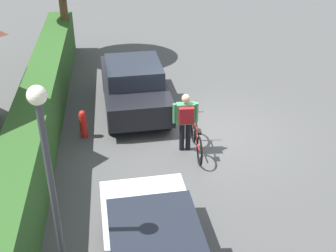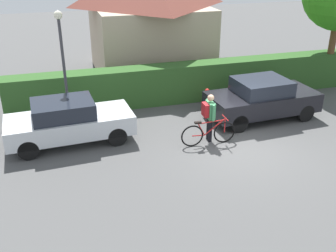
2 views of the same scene
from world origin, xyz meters
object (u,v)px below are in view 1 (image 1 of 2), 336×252
(bicycle, at_px, (196,138))
(fire_hydrant, at_px, (83,124))
(person_rider, at_px, (186,118))
(street_lamp, at_px, (49,172))
(parked_car_far, at_px, (134,85))

(bicycle, distance_m, fire_hydrant, 3.14)
(bicycle, xyz_separation_m, fire_hydrant, (1.11, 2.94, 0.01))
(bicycle, height_order, fire_hydrant, bicycle)
(person_rider, relative_size, street_lamp, 0.40)
(bicycle, height_order, person_rider, person_rider)
(street_lamp, bearing_deg, parked_car_far, -12.58)
(person_rider, xyz_separation_m, fire_hydrant, (1.00, 2.66, -0.56))
(parked_car_far, height_order, person_rider, person_rider)
(parked_car_far, relative_size, fire_hydrant, 5.09)
(parked_car_far, xyz_separation_m, street_lamp, (-6.86, 1.53, 1.82))
(parked_car_far, bearing_deg, person_rider, -155.22)
(person_rider, bearing_deg, parked_car_far, 24.78)
(parked_car_far, relative_size, street_lamp, 1.04)
(parked_car_far, relative_size, person_rider, 2.56)
(parked_car_far, bearing_deg, street_lamp, 167.42)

